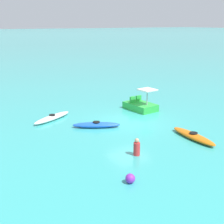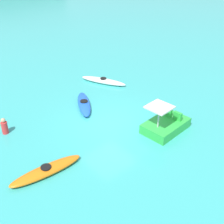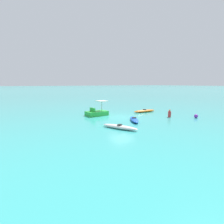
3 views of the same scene
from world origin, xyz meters
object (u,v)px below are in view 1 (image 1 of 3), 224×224
Objects in this scene: kayak_blue at (96,125)px; buoy_purple at (130,178)px; person_near_shore at (137,148)px; kayak_white at (52,118)px; kayak_orange at (193,136)px; pedal_boat_green at (140,105)px.

buoy_purple is (-6.72, 2.15, 0.04)m from kayak_blue.
kayak_white is at bearing 10.83° from person_near_shore.
kayak_orange is 1.28× the size of pedal_boat_green.
pedal_boat_green is 10.92m from buoy_purple.
buoy_purple is (-9.59, 0.38, 0.04)m from kayak_white.
pedal_boat_green reaches higher than kayak_orange.
buoy_purple is 2.76m from person_near_shore.
person_near_shore is (-7.53, -1.44, 0.22)m from kayak_white.
kayak_blue is at bearing -4.04° from person_near_shore.
buoy_purple is 0.46× the size of person_near_shore.
kayak_orange is at bearing -88.39° from person_near_shore.
pedal_boat_green is 8.17m from person_near_shore.
person_near_shore is (2.06, -1.82, 0.18)m from buoy_purple.
buoy_purple is at bearing 162.23° from kayak_blue.
pedal_boat_green reaches higher than kayak_white.
kayak_orange is 6.20m from buoy_purple.
person_near_shore is at bearing -41.54° from buoy_purple.
pedal_boat_green is at bearing -69.45° from kayak_blue.
kayak_orange and kayak_white have the same top height.
buoy_purple reaches higher than kayak_blue.
pedal_boat_green is (6.31, -1.06, 0.17)m from kayak_orange.
kayak_blue is at bearing -17.77° from buoy_purple.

